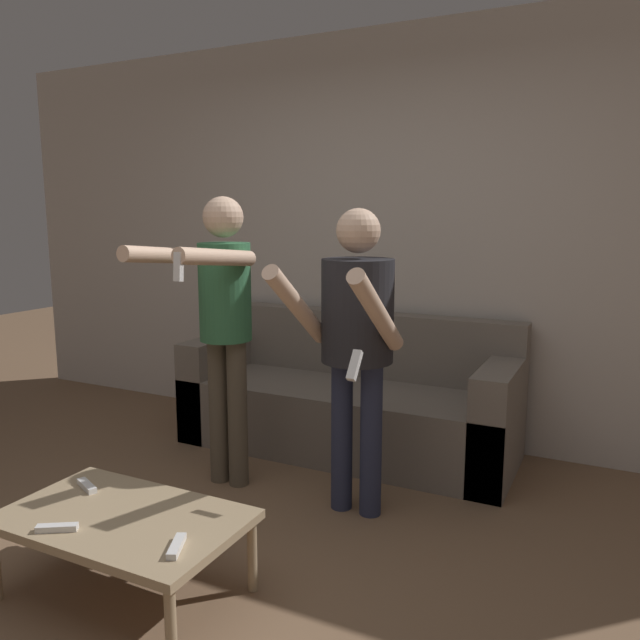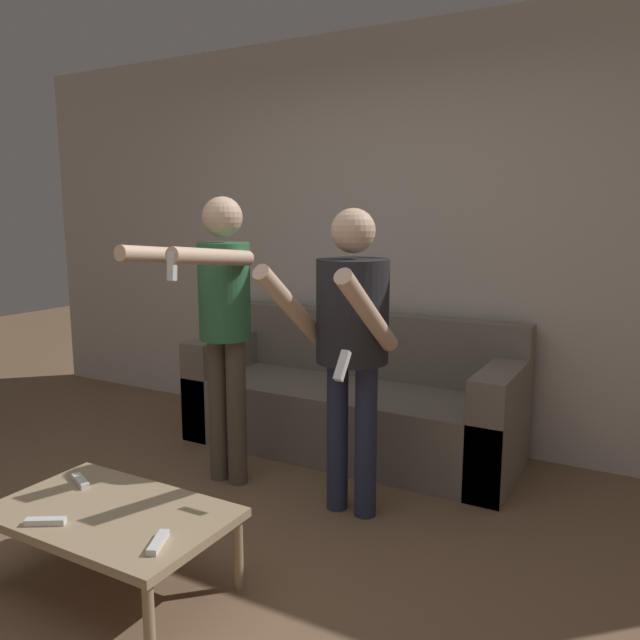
% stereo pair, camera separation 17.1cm
% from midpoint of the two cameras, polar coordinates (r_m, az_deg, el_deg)
% --- Properties ---
extents(ground_plane, '(14.00, 14.00, 0.00)m').
position_cam_midpoint_polar(ground_plane, '(2.79, -13.79, -23.42)').
color(ground_plane, brown).
extents(wall_back, '(6.40, 0.06, 2.70)m').
position_cam_midpoint_polar(wall_back, '(4.24, 4.89, 7.46)').
color(wall_back, beige).
rests_on(wall_back, ground_plane).
extents(couch, '(2.12, 0.77, 0.86)m').
position_cam_midpoint_polar(couch, '(4.08, 1.41, -7.63)').
color(couch, slate).
rests_on(couch, ground_plane).
extents(person_standing_left, '(0.40, 0.74, 1.60)m').
position_cam_midpoint_polar(person_standing_left, '(3.42, -10.33, 0.87)').
color(person_standing_left, brown).
rests_on(person_standing_left, ground_plane).
extents(person_standing_right, '(0.48, 0.72, 1.54)m').
position_cam_midpoint_polar(person_standing_right, '(3.04, 1.69, -0.72)').
color(person_standing_right, '#282D47').
rests_on(person_standing_right, ground_plane).
extents(coffee_table, '(0.96, 0.58, 0.34)m').
position_cam_midpoint_polar(coffee_table, '(2.72, -19.38, -17.11)').
color(coffee_table, tan).
rests_on(coffee_table, ground_plane).
extents(remote_near, '(0.15, 0.11, 0.02)m').
position_cam_midpoint_polar(remote_near, '(2.67, -24.70, -16.90)').
color(remote_near, white).
rests_on(remote_near, coffee_table).
extents(remote_mid, '(0.10, 0.15, 0.02)m').
position_cam_midpoint_polar(remote_mid, '(2.41, -15.09, -19.37)').
color(remote_mid, white).
rests_on(remote_mid, coffee_table).
extents(remote_far, '(0.15, 0.09, 0.02)m').
position_cam_midpoint_polar(remote_far, '(2.98, -22.14, -13.88)').
color(remote_far, white).
rests_on(remote_far, coffee_table).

